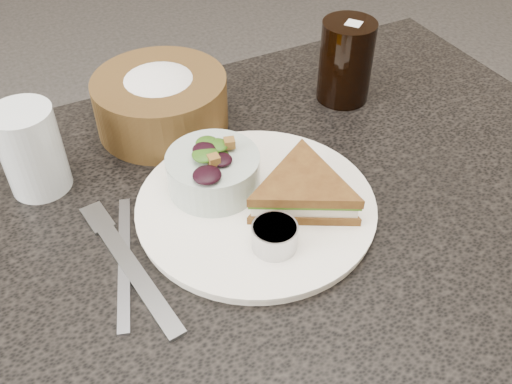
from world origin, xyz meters
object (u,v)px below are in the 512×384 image
object	(u,v)px
dressing_ramekin	(275,237)
cola_glass	(346,58)
dinner_plate	(256,206)
salad_bowl	(213,166)
dining_table	(260,377)
bread_basket	(160,94)
water_glass	(31,150)
sandwich	(303,191)

from	to	relation	value
dressing_ramekin	cola_glass	distance (m)	0.34
dinner_plate	dressing_ramekin	world-z (taller)	dressing_ramekin
dinner_plate	salad_bowl	xyz separation A→B (m)	(-0.03, 0.05, 0.04)
salad_bowl	dressing_ramekin	world-z (taller)	salad_bowl
dining_table	dinner_plate	bearing A→B (deg)	91.54
salad_bowl	bread_basket	xyz separation A→B (m)	(-0.01, 0.17, 0.01)
dining_table	bread_basket	size ratio (longest dim) A/B	5.36
cola_glass	water_glass	bearing A→B (deg)	-179.99
sandwich	cola_glass	distance (m)	0.27
salad_bowl	bread_basket	bearing A→B (deg)	92.10
dining_table	dressing_ramekin	bearing A→B (deg)	-103.04
sandwich	dressing_ramekin	size ratio (longest dim) A/B	2.95
dinner_plate	cola_glass	size ratio (longest dim) A/B	2.12
dining_table	bread_basket	distance (m)	0.49
dinner_plate	water_glass	bearing A→B (deg)	143.61
dinner_plate	bread_basket	bearing A→B (deg)	100.29
sandwich	salad_bowl	size ratio (longest dim) A/B	1.34
dining_table	bread_basket	xyz separation A→B (m)	(-0.04, 0.23, 0.43)
sandwich	bread_basket	xyz separation A→B (m)	(-0.09, 0.24, 0.02)
dinner_plate	cola_glass	xyz separation A→B (m)	(0.23, 0.17, 0.06)
sandwich	dressing_ramekin	world-z (taller)	sandwich
salad_bowl	cola_glass	bearing A→B (deg)	23.52
dressing_ramekin	bread_basket	distance (m)	0.29
salad_bowl	sandwich	bearing A→B (deg)	-42.46
dressing_ramekin	cola_glass	bearing A→B (deg)	43.99
dinner_plate	water_glass	xyz separation A→B (m)	(-0.22, 0.16, 0.05)
dining_table	bread_basket	bearing A→B (deg)	99.83
dinner_plate	cola_glass	distance (m)	0.29
sandwich	bread_basket	bearing A→B (deg)	138.16
water_glass	bread_basket	bearing A→B (deg)	16.05
bread_basket	dressing_ramekin	bearing A→B (deg)	-84.86
salad_bowl	water_glass	bearing A→B (deg)	148.74
bread_basket	water_glass	distance (m)	0.19
dining_table	salad_bowl	world-z (taller)	salad_bowl
cola_glass	sandwich	bearing A→B (deg)	-133.63
dressing_ramekin	water_glass	size ratio (longest dim) A/B	0.45
dining_table	water_glass	size ratio (longest dim) A/B	8.77
cola_glass	dinner_plate	bearing A→B (deg)	-144.60
dining_table	water_glass	world-z (taller)	water_glass
cola_glass	dining_table	bearing A→B (deg)	-142.55
sandwich	salad_bowl	distance (m)	0.11
dressing_ramekin	cola_glass	world-z (taller)	cola_glass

